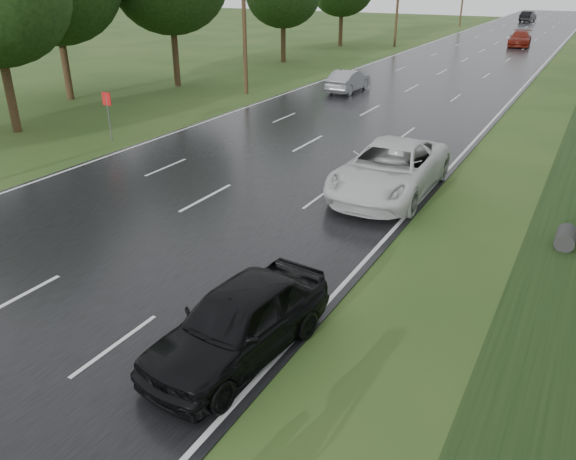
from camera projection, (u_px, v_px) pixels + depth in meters
The scene contains 12 objects.
ground at pixel (9, 304), 13.57m from camera, with size 220.00×220.00×0.00m, color #254418.
road at pixel (457, 64), 49.42m from camera, with size 14.00×180.00×0.04m, color black.
edge_stripe_east at pixel (539, 70), 46.46m from camera, with size 0.12×180.00×0.01m, color silver.
edge_stripe_west at pixel (384, 59), 52.37m from camera, with size 0.12×180.00×0.01m, color silver.
center_line at pixel (457, 64), 49.41m from camera, with size 0.12×180.00×0.01m, color silver.
road_sign at pixel (107, 107), 26.17m from camera, with size 0.50×0.06×2.30m.
utility_pole_mid at pixel (244, 10), 35.36m from camera, with size 1.60×0.26×10.00m.
white_pickup at pixel (390, 169), 20.02m from camera, with size 3.00×6.50×1.81m, color silver.
dark_sedan at pixel (239, 321), 11.43m from camera, with size 1.88×4.66×1.59m, color black.
silver_sedan at pixel (349, 81), 37.64m from camera, with size 1.51×4.33×1.43m, color gray.
far_car_red at pixel (520, 39), 61.40m from camera, with size 2.20×5.41×1.57m, color maroon.
far_car_dark at pixel (528, 16), 92.76m from camera, with size 1.74×4.99×1.64m, color black.
Camera 1 is at (11.52, -6.90, 7.28)m, focal length 35.00 mm.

